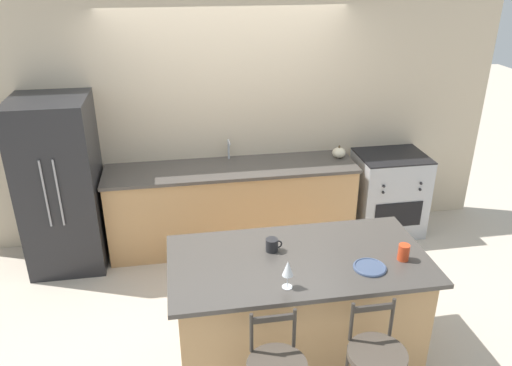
# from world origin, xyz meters

# --- Properties ---
(ground_plane) EXTENTS (18.00, 18.00, 0.00)m
(ground_plane) POSITION_xyz_m (0.00, 0.00, 0.00)
(ground_plane) COLOR beige
(wall_back) EXTENTS (6.00, 0.07, 2.70)m
(wall_back) POSITION_xyz_m (0.00, 0.70, 1.35)
(wall_back) COLOR beige
(wall_back) RESTS_ON ground_plane
(back_counter) EXTENTS (2.66, 0.68, 0.92)m
(back_counter) POSITION_xyz_m (0.00, 0.38, 0.46)
(back_counter) COLOR tan
(back_counter) RESTS_ON ground_plane
(sink_faucet) EXTENTS (0.02, 0.13, 0.22)m
(sink_faucet) POSITION_xyz_m (0.00, 0.58, 1.06)
(sink_faucet) COLOR #ADAFB5
(sink_faucet) RESTS_ON back_counter
(kitchen_island) EXTENTS (1.91, 0.97, 0.94)m
(kitchen_island) POSITION_xyz_m (0.27, -1.47, 0.47)
(kitchen_island) COLOR tan
(kitchen_island) RESTS_ON ground_plane
(refrigerator) EXTENTS (0.73, 0.79, 1.75)m
(refrigerator) POSITION_xyz_m (-1.71, 0.30, 0.88)
(refrigerator) COLOR #232326
(refrigerator) RESTS_ON ground_plane
(oven_range) EXTENTS (0.75, 0.65, 0.94)m
(oven_range) POSITION_xyz_m (1.80, 0.36, 0.47)
(oven_range) COLOR #ADAFB5
(oven_range) RESTS_ON ground_plane
(dinner_plate) EXTENTS (0.23, 0.23, 0.02)m
(dinner_plate) POSITION_xyz_m (0.73, -1.68, 0.95)
(dinner_plate) COLOR #425170
(dinner_plate) RESTS_ON kitchen_island
(wine_glass) EXTENTS (0.08, 0.08, 0.20)m
(wine_glass) POSITION_xyz_m (0.11, -1.80, 1.08)
(wine_glass) COLOR white
(wine_glass) RESTS_ON kitchen_island
(coffee_mug) EXTENTS (0.13, 0.09, 0.10)m
(coffee_mug) POSITION_xyz_m (0.10, -1.34, 0.99)
(coffee_mug) COLOR #232326
(coffee_mug) RESTS_ON kitchen_island
(tumbler_cup) EXTENTS (0.08, 0.08, 0.12)m
(tumbler_cup) POSITION_xyz_m (1.01, -1.62, 1.00)
(tumbler_cup) COLOR red
(tumbler_cup) RESTS_ON kitchen_island
(pumpkin_decoration) EXTENTS (0.14, 0.14, 0.14)m
(pumpkin_decoration) POSITION_xyz_m (1.20, 0.43, 0.98)
(pumpkin_decoration) COLOR beige
(pumpkin_decoration) RESTS_ON back_counter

